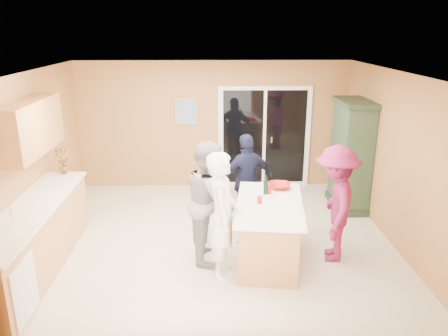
{
  "coord_description": "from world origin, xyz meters",
  "views": [
    {
      "loc": [
        -0.03,
        -6.28,
        3.2
      ],
      "look_at": [
        0.15,
        0.1,
        1.15
      ],
      "focal_mm": 35.0,
      "sensor_mm": 36.0,
      "label": 1
    }
  ],
  "objects_px": {
    "kitchen_island": "(269,233)",
    "green_hutch": "(351,156)",
    "woman_magenta": "(335,204)",
    "woman_grey": "(210,201)",
    "woman_navy": "(247,181)",
    "woman_white": "(222,216)"
  },
  "relations": [
    {
      "from": "kitchen_island",
      "to": "green_hutch",
      "type": "height_order",
      "value": "green_hutch"
    },
    {
      "from": "kitchen_island",
      "to": "woman_magenta",
      "type": "relative_size",
      "value": 1.06
    },
    {
      "from": "woman_grey",
      "to": "woman_navy",
      "type": "distance_m",
      "value": 1.24
    },
    {
      "from": "green_hutch",
      "to": "woman_navy",
      "type": "distance_m",
      "value": 2.09
    },
    {
      "from": "woman_navy",
      "to": "woman_magenta",
      "type": "height_order",
      "value": "woman_magenta"
    },
    {
      "from": "woman_white",
      "to": "kitchen_island",
      "type": "bearing_deg",
      "value": -57.33
    },
    {
      "from": "woman_white",
      "to": "woman_navy",
      "type": "distance_m",
      "value": 1.64
    },
    {
      "from": "woman_grey",
      "to": "woman_navy",
      "type": "bearing_deg",
      "value": -32.36
    },
    {
      "from": "woman_white",
      "to": "woman_grey",
      "type": "height_order",
      "value": "woman_grey"
    },
    {
      "from": "green_hutch",
      "to": "woman_white",
      "type": "height_order",
      "value": "green_hutch"
    },
    {
      "from": "woman_navy",
      "to": "woman_white",
      "type": "bearing_deg",
      "value": 54.11
    },
    {
      "from": "kitchen_island",
      "to": "woman_white",
      "type": "xyz_separation_m",
      "value": [
        -0.67,
        -0.38,
        0.45
      ]
    },
    {
      "from": "woman_navy",
      "to": "kitchen_island",
      "type": "bearing_deg",
      "value": 80.38
    },
    {
      "from": "kitchen_island",
      "to": "woman_grey",
      "type": "relative_size",
      "value": 1.02
    },
    {
      "from": "green_hutch",
      "to": "woman_magenta",
      "type": "bearing_deg",
      "value": -112.69
    },
    {
      "from": "green_hutch",
      "to": "woman_grey",
      "type": "distance_m",
      "value": 3.14
    },
    {
      "from": "kitchen_island",
      "to": "woman_navy",
      "type": "xyz_separation_m",
      "value": [
        -0.22,
        1.2,
        0.38
      ]
    },
    {
      "from": "woman_white",
      "to": "woman_magenta",
      "type": "relative_size",
      "value": 1.03
    },
    {
      "from": "woman_white",
      "to": "woman_magenta",
      "type": "height_order",
      "value": "woman_white"
    },
    {
      "from": "kitchen_island",
      "to": "woman_grey",
      "type": "bearing_deg",
      "value": 178.59
    },
    {
      "from": "kitchen_island",
      "to": "woman_magenta",
      "type": "bearing_deg",
      "value": 9.53
    },
    {
      "from": "green_hutch",
      "to": "woman_white",
      "type": "distance_m",
      "value": 3.33
    }
  ]
}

